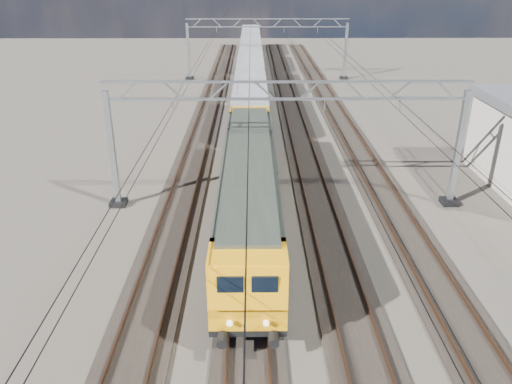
{
  "coord_description": "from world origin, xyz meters",
  "views": [
    {
      "loc": [
        -1.84,
        -21.88,
        12.37
      ],
      "look_at": [
        -1.66,
        0.41,
        2.4
      ],
      "focal_mm": 35.0,
      "sensor_mm": 36.0,
      "label": 1
    }
  ],
  "objects_px": {
    "hopper_wagon_third": "(251,51)",
    "locomotive": "(249,185)",
    "catenary_gantry_far": "(267,46)",
    "hopper_wagon_lead": "(250,102)",
    "hopper_wagon_mid": "(250,71)",
    "catenary_gantry_mid": "(286,140)",
    "hopper_wagon_fourth": "(251,38)"
  },
  "relations": [
    {
      "from": "hopper_wagon_third",
      "to": "locomotive",
      "type": "bearing_deg",
      "value": -90.0
    },
    {
      "from": "catenary_gantry_far",
      "to": "locomotive",
      "type": "distance_m",
      "value": 38.58
    },
    {
      "from": "catenary_gantry_far",
      "to": "hopper_wagon_third",
      "type": "xyz_separation_m",
      "value": [
        -2.0,
        7.6,
        -1.67
      ]
    },
    {
      "from": "hopper_wagon_lead",
      "to": "hopper_wagon_third",
      "type": "bearing_deg",
      "value": 90.0
    },
    {
      "from": "hopper_wagon_lead",
      "to": "hopper_wagon_mid",
      "type": "xyz_separation_m",
      "value": [
        0.0,
        14.2,
        0.0
      ]
    },
    {
      "from": "catenary_gantry_mid",
      "to": "hopper_wagon_mid",
      "type": "xyz_separation_m",
      "value": [
        -2.0,
        29.4,
        -1.67
      ]
    },
    {
      "from": "catenary_gantry_mid",
      "to": "hopper_wagon_third",
      "type": "height_order",
      "value": "catenary_gantry_mid"
    },
    {
      "from": "catenary_gantry_mid",
      "to": "hopper_wagon_lead",
      "type": "xyz_separation_m",
      "value": [
        -2.0,
        15.2,
        -1.67
      ]
    },
    {
      "from": "locomotive",
      "to": "hopper_wagon_fourth",
      "type": "xyz_separation_m",
      "value": [
        -0.0,
        60.3,
        -0.09
      ]
    },
    {
      "from": "locomotive",
      "to": "hopper_wagon_mid",
      "type": "distance_m",
      "value": 31.9
    },
    {
      "from": "hopper_wagon_third",
      "to": "hopper_wagon_fourth",
      "type": "distance_m",
      "value": 14.2
    },
    {
      "from": "catenary_gantry_far",
      "to": "hopper_wagon_lead",
      "type": "relative_size",
      "value": 1.53
    },
    {
      "from": "locomotive",
      "to": "hopper_wagon_fourth",
      "type": "relative_size",
      "value": 1.62
    },
    {
      "from": "catenary_gantry_mid",
      "to": "hopper_wagon_fourth",
      "type": "distance_m",
      "value": 57.86
    },
    {
      "from": "hopper_wagon_fourth",
      "to": "hopper_wagon_lead",
      "type": "bearing_deg",
      "value": -90.0
    },
    {
      "from": "catenary_gantry_mid",
      "to": "hopper_wagon_third",
      "type": "distance_m",
      "value": 43.68
    },
    {
      "from": "locomotive",
      "to": "hopper_wagon_lead",
      "type": "distance_m",
      "value": 17.7
    },
    {
      "from": "locomotive",
      "to": "hopper_wagon_third",
      "type": "relative_size",
      "value": 1.62
    },
    {
      "from": "catenary_gantry_mid",
      "to": "locomotive",
      "type": "xyz_separation_m",
      "value": [
        -2.0,
        -2.49,
        -1.58
      ]
    },
    {
      "from": "hopper_wagon_third",
      "to": "hopper_wagon_fourth",
      "type": "bearing_deg",
      "value": 90.0
    },
    {
      "from": "hopper_wagon_third",
      "to": "hopper_wagon_fourth",
      "type": "xyz_separation_m",
      "value": [
        0.0,
        14.2,
        0.0
      ]
    },
    {
      "from": "catenary_gantry_mid",
      "to": "locomotive",
      "type": "bearing_deg",
      "value": -128.73
    },
    {
      "from": "hopper_wagon_lead",
      "to": "hopper_wagon_fourth",
      "type": "xyz_separation_m",
      "value": [
        0.0,
        42.6,
        0.0
      ]
    },
    {
      "from": "locomotive",
      "to": "catenary_gantry_mid",
      "type": "bearing_deg",
      "value": 51.27
    },
    {
      "from": "hopper_wagon_mid",
      "to": "hopper_wagon_fourth",
      "type": "height_order",
      "value": "same"
    },
    {
      "from": "hopper_wagon_mid",
      "to": "hopper_wagon_fourth",
      "type": "relative_size",
      "value": 1.0
    },
    {
      "from": "catenary_gantry_far",
      "to": "hopper_wagon_third",
      "type": "height_order",
      "value": "catenary_gantry_far"
    },
    {
      "from": "hopper_wagon_lead",
      "to": "hopper_wagon_mid",
      "type": "relative_size",
      "value": 1.0
    },
    {
      "from": "hopper_wagon_mid",
      "to": "hopper_wagon_third",
      "type": "relative_size",
      "value": 1.0
    },
    {
      "from": "hopper_wagon_third",
      "to": "hopper_wagon_mid",
      "type": "bearing_deg",
      "value": -90.0
    },
    {
      "from": "hopper_wagon_lead",
      "to": "hopper_wagon_third",
      "type": "relative_size",
      "value": 1.0
    },
    {
      "from": "catenary_gantry_far",
      "to": "hopper_wagon_fourth",
      "type": "relative_size",
      "value": 1.53
    }
  ]
}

